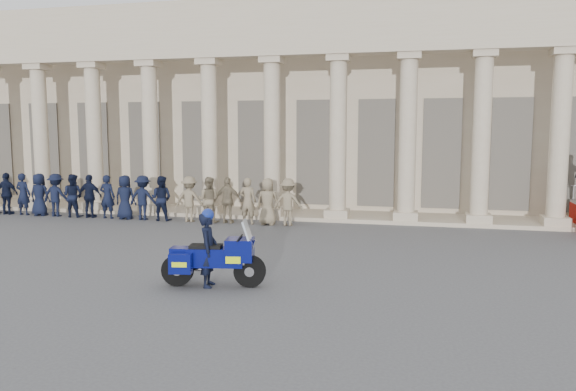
{
  "coord_description": "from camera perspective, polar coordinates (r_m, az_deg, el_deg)",
  "views": [
    {
      "loc": [
        4.44,
        -13.32,
        3.5
      ],
      "look_at": [
        0.67,
        2.46,
        1.6
      ],
      "focal_mm": 35.0,
      "sensor_mm": 36.0,
      "label": 1
    }
  ],
  "objects": [
    {
      "name": "building",
      "position": [
        28.43,
        4.5,
        8.72
      ],
      "size": [
        40.0,
        12.5,
        9.0
      ],
      "color": "#BBA88C",
      "rests_on": "ground"
    },
    {
      "name": "officer_rank",
      "position": [
        23.36,
        -17.94,
        -0.11
      ],
      "size": [
        15.99,
        0.66,
        1.74
      ],
      "color": "black",
      "rests_on": "ground"
    },
    {
      "name": "rider",
      "position": [
        12.7,
        -8.1,
        -5.29
      ],
      "size": [
        0.5,
        0.67,
        1.77
      ],
      "rotation": [
        0.0,
        0.0,
        1.75
      ],
      "color": "black",
      "rests_on": "ground"
    },
    {
      "name": "ground",
      "position": [
        14.46,
        -4.89,
        -7.35
      ],
      "size": [
        90.0,
        90.0,
        0.0
      ],
      "primitive_type": "plane",
      "color": "#4C4C4F",
      "rests_on": "ground"
    },
    {
      "name": "motorcycle",
      "position": [
        12.73,
        -7.5,
        -6.29
      ],
      "size": [
        2.35,
        1.1,
        1.52
      ],
      "rotation": [
        0.0,
        0.0,
        0.17
      ],
      "color": "black",
      "rests_on": "ground"
    }
  ]
}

